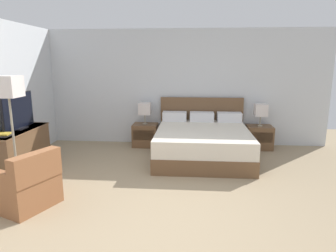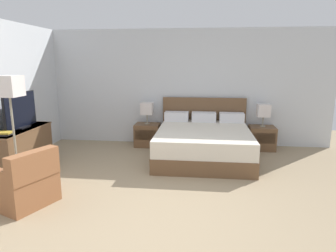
# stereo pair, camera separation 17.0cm
# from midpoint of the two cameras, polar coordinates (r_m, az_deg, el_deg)

# --- Properties ---
(ground_plane) EXTENTS (10.78, 10.78, 0.00)m
(ground_plane) POSITION_cam_midpoint_polar(r_m,az_deg,el_deg) (3.67, -2.37, -18.21)
(ground_plane) COLOR #998466
(wall_back) EXTENTS (6.82, 0.06, 2.56)m
(wall_back) POSITION_cam_midpoint_polar(r_m,az_deg,el_deg) (6.79, 2.30, 7.30)
(wall_back) COLOR silver
(wall_back) RESTS_ON ground
(bed) EXTENTS (1.84, 2.05, 1.08)m
(bed) POSITION_cam_midpoint_polar(r_m,az_deg,el_deg) (5.91, 7.59, -3.06)
(bed) COLOR brown
(bed) RESTS_ON ground
(nightstand_left) EXTENTS (0.54, 0.45, 0.50)m
(nightstand_left) POSITION_cam_midpoint_polar(r_m,az_deg,el_deg) (6.72, -3.23, -1.68)
(nightstand_left) COLOR brown
(nightstand_left) RESTS_ON ground
(nightstand_right) EXTENTS (0.54, 0.45, 0.50)m
(nightstand_right) POSITION_cam_midpoint_polar(r_m,az_deg,el_deg) (6.77, 18.12, -2.18)
(nightstand_right) COLOR brown
(nightstand_right) RESTS_ON ground
(table_lamp_left) EXTENTS (0.26, 0.26, 0.48)m
(table_lamp_left) POSITION_cam_midpoint_polar(r_m,az_deg,el_deg) (6.61, -3.29, 3.31)
(table_lamp_left) COLOR gray
(table_lamp_left) RESTS_ON nightstand_left
(table_lamp_right) EXTENTS (0.26, 0.26, 0.48)m
(table_lamp_right) POSITION_cam_midpoint_polar(r_m,az_deg,el_deg) (6.66, 18.45, 2.76)
(table_lamp_right) COLOR gray
(table_lamp_right) RESTS_ON nightstand_right
(dresser) EXTENTS (0.47, 1.37, 0.71)m
(dresser) POSITION_cam_midpoint_polar(r_m,az_deg,el_deg) (5.82, -25.43, -3.84)
(dresser) COLOR brown
(dresser) RESTS_ON ground
(tv) EXTENTS (0.18, 0.88, 0.63)m
(tv) POSITION_cam_midpoint_polar(r_m,az_deg,el_deg) (5.76, -25.56, 2.61)
(tv) COLOR black
(tv) RESTS_ON dresser
(book_red_cover) EXTENTS (0.25, 0.19, 0.03)m
(book_red_cover) POSITION_cam_midpoint_polar(r_m,az_deg,el_deg) (5.38, -28.18, -1.40)
(book_red_cover) COLOR #383333
(book_red_cover) RESTS_ON dresser
(book_blue_cover) EXTENTS (0.27, 0.22, 0.03)m
(book_blue_cover) POSITION_cam_midpoint_polar(r_m,az_deg,el_deg) (5.37, -28.09, -1.14)
(book_blue_cover) COLOR gold
(book_blue_cover) RESTS_ON book_red_cover
(armchair_by_window) EXTENTS (0.90, 0.89, 0.76)m
(armchair_by_window) POSITION_cam_midpoint_polar(r_m,az_deg,el_deg) (4.38, -24.71, -9.99)
(armchair_by_window) COLOR #935B38
(armchair_by_window) RESTS_ON ground
(floor_lamp) EXTENTS (0.32, 0.32, 1.66)m
(floor_lamp) POSITION_cam_midpoint_polar(r_m,az_deg,el_deg) (4.89, -27.09, 5.43)
(floor_lamp) COLOR gray
(floor_lamp) RESTS_ON ground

